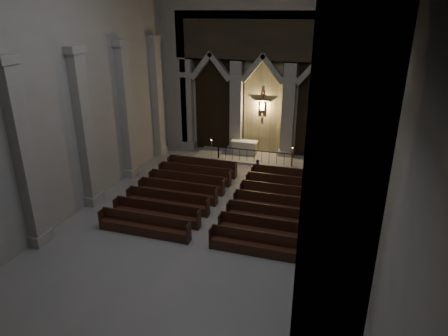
% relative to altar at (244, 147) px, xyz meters
% --- Properties ---
extents(room, '(24.00, 24.10, 12.00)m').
position_rel_altar_xyz_m(room, '(1.04, -11.04, 6.99)').
color(room, gray).
rests_on(room, ground).
extents(sanctuary_wall, '(14.00, 0.77, 12.00)m').
position_rel_altar_xyz_m(sanctuary_wall, '(1.04, 0.49, 6.00)').
color(sanctuary_wall, '#9D9B92').
rests_on(sanctuary_wall, ground).
extents(right_arcade, '(1.00, 24.00, 12.00)m').
position_rel_altar_xyz_m(right_arcade, '(6.54, -9.71, 7.21)').
color(right_arcade, '#9D9B92').
rests_on(right_arcade, ground).
extents(left_pilasters, '(0.60, 13.00, 8.03)m').
position_rel_altar_xyz_m(left_pilasters, '(-5.71, -7.54, 3.30)').
color(left_pilasters, '#9D9B92').
rests_on(left_pilasters, ground).
extents(sanctuary_step, '(8.50, 2.60, 0.15)m').
position_rel_altar_xyz_m(sanctuary_step, '(1.04, -0.44, -0.54)').
color(sanctuary_step, '#9D9B92').
rests_on(sanctuary_step, ground).
extents(altar, '(1.81, 0.72, 0.92)m').
position_rel_altar_xyz_m(altar, '(0.00, 0.00, 0.00)').
color(altar, beige).
rests_on(altar, sanctuary_step).
extents(altar_rail, '(5.05, 0.09, 0.99)m').
position_rel_altar_xyz_m(altar_rail, '(1.04, -1.40, 0.04)').
color(altar_rail, black).
rests_on(altar_rail, ground).
extents(candle_stand_left, '(0.23, 0.23, 1.36)m').
position_rel_altar_xyz_m(candle_stand_left, '(-1.98, -1.30, -0.25)').
color(candle_stand_left, '#A97934').
rests_on(candle_stand_left, ground).
extents(candle_stand_right, '(0.26, 0.26, 1.52)m').
position_rel_altar_xyz_m(candle_stand_right, '(3.55, -1.77, -0.20)').
color(candle_stand_right, '#A97934').
rests_on(candle_stand_right, ground).
extents(pews, '(9.83, 8.00, 0.99)m').
position_rel_altar_xyz_m(pews, '(1.04, -7.82, -0.29)').
color(pews, black).
rests_on(pews, ground).
extents(worshipper, '(0.46, 0.33, 1.20)m').
position_rel_altar_xyz_m(worshipper, '(1.78, -3.71, -0.02)').
color(worshipper, black).
rests_on(worshipper, ground).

